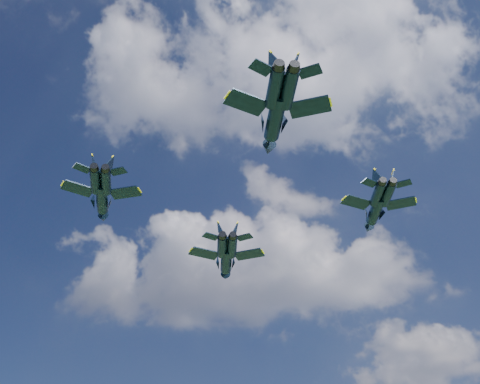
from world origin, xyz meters
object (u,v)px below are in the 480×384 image
jet_left (102,200)px  jet_slot (275,120)px  jet_lead (226,261)px  jet_right (375,211)px

jet_left → jet_slot: (26.66, -12.82, -0.04)m
jet_lead → jet_right: 28.51m
jet_left → jet_right: (39.30, 12.36, 1.80)m
jet_left → jet_lead: bearing=43.2°
jet_lead → jet_left: jet_lead is taller
jet_right → jet_slot: size_ratio=0.89×
jet_right → jet_slot: jet_right is taller
jet_left → jet_slot: 29.59m
jet_slot → jet_left: bearing=139.2°
jet_left → jet_slot: jet_slot is taller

